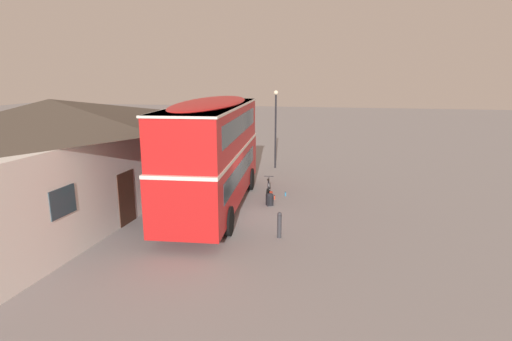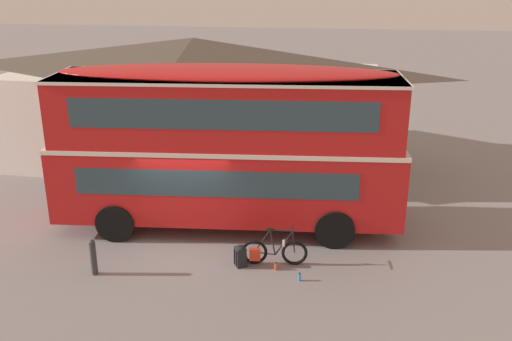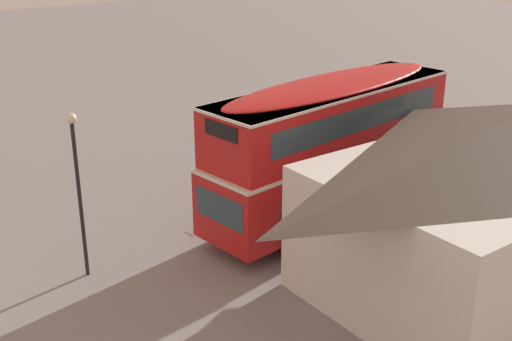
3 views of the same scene
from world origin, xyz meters
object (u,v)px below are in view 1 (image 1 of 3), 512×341
Objects in this scene: street_lamp at (276,121)px; double_decker_bus at (213,149)px; water_bottle_blue_sports at (285,194)px; kerb_bollard at (279,225)px; touring_bicycle at (269,192)px; backpack_on_ground at (270,199)px; water_bottle_red_squeeze at (274,197)px.

double_decker_bus is at bearing 169.93° from street_lamp.
kerb_bollard reaches higher than water_bottle_blue_sports.
kerb_bollard is (-2.83, -3.29, -2.14)m from double_decker_bus.
double_decker_bus is 4.84m from kerb_bollard.
double_decker_bus reaches higher than kerb_bollard.
street_lamp reaches higher than touring_bicycle.
touring_bicycle reaches higher than backpack_on_ground.
water_bottle_blue_sports is 5.18m from kerb_bollard.
double_decker_bus reaches higher than backpack_on_ground.
street_lamp is at bearing 6.60° from backpack_on_ground.
double_decker_bus is 4.49m from water_bottle_blue_sports.
kerb_bollard is at bearing -165.31° from backpack_on_ground.
water_bottle_blue_sports is (1.57, -0.53, -0.20)m from backpack_on_ground.
touring_bicycle is 1.78× the size of kerb_bollard.
street_lamp reaches higher than water_bottle_red_squeeze.
kerb_bollard is at bearing -130.72° from double_decker_bus.
touring_bicycle is at bearing 115.92° from water_bottle_red_squeeze.
backpack_on_ground is at bearing -173.40° from street_lamp.
touring_bicycle is 0.83m from backpack_on_ground.
touring_bicycle is at bearing -174.14° from street_lamp.
water_bottle_red_squeeze is at bearing -5.03° from backpack_on_ground.
touring_bicycle is 2.99× the size of backpack_on_ground.
touring_bicycle is 0.36× the size of street_lamp.
water_bottle_red_squeeze is at bearing -171.78° from street_lamp.
street_lamp is at bearing 5.86° from touring_bicycle.
double_decker_bus is at bearing 107.63° from backpack_on_ground.
double_decker_bus is 5.85× the size of touring_bicycle.
touring_bicycle is 7.28m from street_lamp.
backpack_on_ground is at bearing -167.23° from touring_bicycle.
kerb_bollard reaches higher than backpack_on_ground.
backpack_on_ground is 8.07m from street_lamp.
touring_bicycle is 1.08m from water_bottle_blue_sports.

